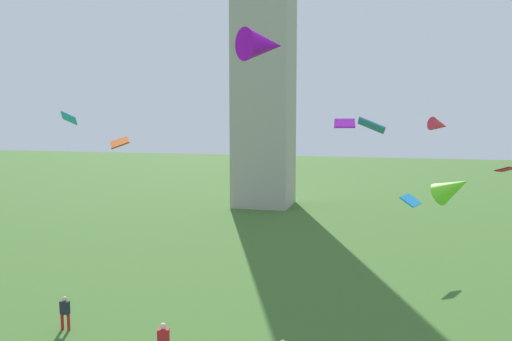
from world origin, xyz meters
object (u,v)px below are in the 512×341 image
object	(u,v)px
kite_flying_3	(371,125)
kite_flying_6	(120,142)
kite_flying_10	(453,188)
kite_flying_9	(69,118)
person_1	(65,311)
kite_flying_4	(506,169)
kite_flying_8	(263,45)
kite_flying_0	(345,123)
kite_flying_11	(439,125)
kite_flying_1	(411,200)
monument_obelisk	(264,3)

from	to	relation	value
kite_flying_3	kite_flying_6	size ratio (longest dim) A/B	1.00
kite_flying_10	kite_flying_9	bearing A→B (deg)	144.42
person_1	kite_flying_4	size ratio (longest dim) A/B	1.17
kite_flying_6	kite_flying_8	world-z (taller)	kite_flying_8
kite_flying_4	kite_flying_10	xyz separation A→B (m)	(-2.87, -1.67, -0.89)
kite_flying_0	kite_flying_3	world-z (taller)	kite_flying_3
kite_flying_0	kite_flying_11	size ratio (longest dim) A/B	0.92
kite_flying_3	kite_flying_8	xyz separation A→B (m)	(-4.30, -7.50, 3.52)
kite_flying_8	kite_flying_4	bearing A→B (deg)	-101.67
kite_flying_0	kite_flying_11	distance (m)	10.63
kite_flying_9	kite_flying_11	xyz separation A→B (m)	(17.78, 11.17, -0.46)
kite_flying_1	kite_flying_4	bearing A→B (deg)	-113.44
kite_flying_8	kite_flying_6	bearing A→B (deg)	23.46
kite_flying_0	kite_flying_6	bearing A→B (deg)	82.40
kite_flying_3	kite_flying_0	bearing A→B (deg)	80.60
kite_flying_11	kite_flying_4	bearing A→B (deg)	-162.68
kite_flying_0	kite_flying_3	xyz separation A→B (m)	(1.01, 5.51, -0.21)
kite_flying_0	kite_flying_4	xyz separation A→B (m)	(8.17, 6.97, -2.59)
kite_flying_4	kite_flying_11	distance (m)	4.75
monument_obelisk	person_1	bearing A→B (deg)	-91.91
monument_obelisk	kite_flying_11	distance (m)	30.21
person_1	kite_flying_6	size ratio (longest dim) A/B	1.02
kite_flying_1	kite_flying_8	world-z (taller)	kite_flying_8
kite_flying_3	kite_flying_8	distance (m)	9.33
kite_flying_6	kite_flying_8	distance (m)	9.62
monument_obelisk	kite_flying_10	world-z (taller)	monument_obelisk
monument_obelisk	kite_flying_4	bearing A→B (deg)	-51.85
kite_flying_9	kite_flying_11	bearing A→B (deg)	-86.98
kite_flying_0	kite_flying_9	world-z (taller)	kite_flying_9
monument_obelisk	kite_flying_6	world-z (taller)	monument_obelisk
person_1	kite_flying_9	world-z (taller)	kite_flying_9
kite_flying_6	kite_flying_8	bearing A→B (deg)	41.04
kite_flying_0	kite_flying_1	xyz separation A→B (m)	(3.46, 11.86, -5.29)
kite_flying_0	kite_flying_1	world-z (taller)	kite_flying_0
kite_flying_4	kite_flying_6	xyz separation A→B (m)	(-19.68, -6.47, 1.55)
kite_flying_3	kite_flying_10	distance (m)	5.40
kite_flying_1	kite_flying_8	bearing A→B (deg)	176.60
person_1	kite_flying_11	bearing A→B (deg)	-139.42
kite_flying_3	person_1	bearing A→B (deg)	34.21
kite_flying_1	kite_flying_4	size ratio (longest dim) A/B	1.34
person_1	kite_flying_3	bearing A→B (deg)	-142.54
kite_flying_1	kite_flying_9	distance (m)	21.98
kite_flying_6	monument_obelisk	bearing A→B (deg)	147.51
kite_flying_1	kite_flying_10	size ratio (longest dim) A/B	0.71
kite_flying_3	kite_flying_4	world-z (taller)	kite_flying_3
kite_flying_10	person_1	bearing A→B (deg)	149.17
kite_flying_11	kite_flying_9	bearing A→B (deg)	86.29
kite_flying_9	kite_flying_10	bearing A→B (deg)	-98.00
kite_flying_8	kite_flying_9	world-z (taller)	kite_flying_8
kite_flying_9	kite_flying_10	size ratio (longest dim) A/B	0.43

